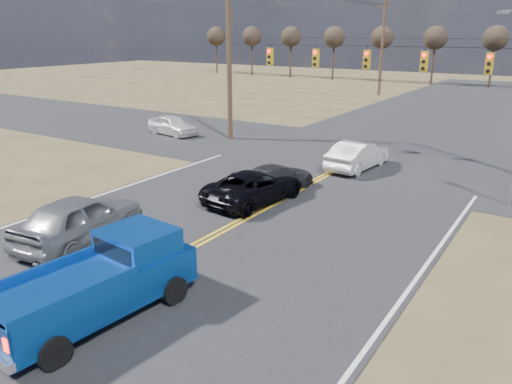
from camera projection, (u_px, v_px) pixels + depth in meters
The scene contains 12 objects.
ground at pixel (113, 290), 13.65m from camera, with size 160.00×160.00×0.00m, color brown.
road_main at pixel (291, 194), 21.63m from camera, with size 14.00×120.00×0.02m, color #28282B.
road_cross at pixel (360, 157), 28.01m from camera, with size 120.00×12.00×0.02m, color #28282B.
signal_gantry at pixel (374, 65), 26.02m from camera, with size 19.60×4.83×10.00m.
utility_poles at pixel (360, 62), 25.60m from camera, with size 19.60×58.32×10.00m.
treeline at pixel (416, 47), 33.41m from camera, with size 87.00×117.80×7.40m.
pickup_truck at pixel (101, 282), 12.13m from camera, with size 2.46×5.33×1.94m.
silver_suv at pixel (80, 218), 16.59m from camera, with size 1.93×4.79×1.63m, color gray.
black_suv at pixel (255, 186), 20.50m from camera, with size 2.19×4.75×1.32m, color black.
white_car_queue at pixel (358, 155), 25.38m from camera, with size 1.53×4.39×1.45m, color silver.
dgrey_car_queue at pixel (275, 178), 21.85m from camera, with size 1.69×4.17×1.21m, color #2F2F34.
cross_car_west at pixel (172, 125), 33.73m from camera, with size 3.94×1.58×1.34m, color white.
Camera 1 is at (9.89, -8.07, 6.76)m, focal length 35.00 mm.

